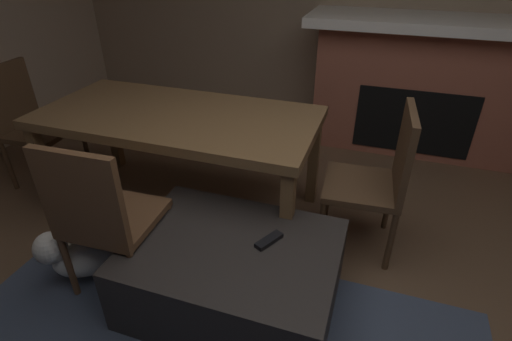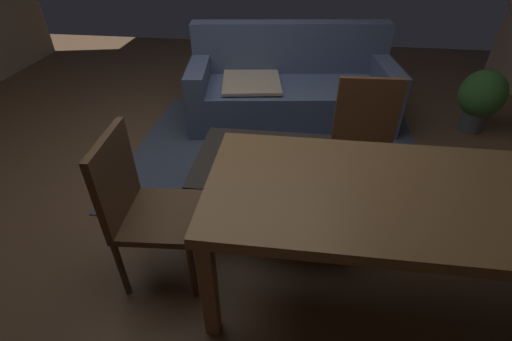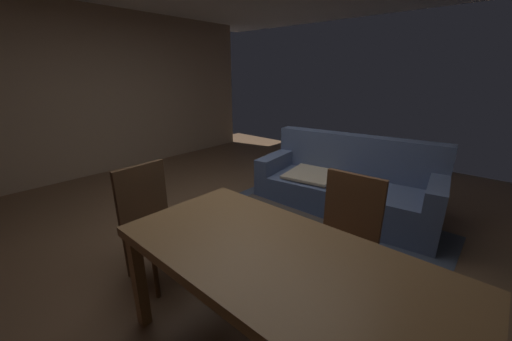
{
  "view_description": "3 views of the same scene",
  "coord_description": "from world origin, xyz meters",
  "px_view_note": "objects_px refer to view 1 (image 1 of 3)",
  "views": [
    {
      "loc": [
        -0.09,
        1.21,
        1.72
      ],
      "look_at": [
        0.52,
        -0.61,
        0.57
      ],
      "focal_mm": 27.54,
      "sensor_mm": 36.0,
      "label": 1
    },
    {
      "loc": [
        0.66,
        -2.27,
        1.82
      ],
      "look_at": [
        0.51,
        -1.1,
        0.96
      ],
      "focal_mm": 25.3,
      "sensor_mm": 36.0,
      "label": 2
    },
    {
      "loc": [
        1.91,
        -1.9,
        1.63
      ],
      "look_at": [
        0.53,
        -0.35,
        0.93
      ],
      "focal_mm": 20.36,
      "sensor_mm": 36.0,
      "label": 3
    }
  ],
  "objects_px": {
    "ottoman_coffee_table": "(233,273)",
    "fireplace": "(419,85)",
    "dining_chair_east": "(28,119)",
    "small_dog": "(84,253)",
    "tv_remote": "(269,240)",
    "dining_chair_west": "(380,175)",
    "dining_table": "(178,124)",
    "dining_chair_north": "(102,214)"
  },
  "relations": [
    {
      "from": "small_dog",
      "to": "tv_remote",
      "type": "bearing_deg",
      "value": -169.19
    },
    {
      "from": "tv_remote",
      "to": "dining_chair_east",
      "type": "height_order",
      "value": "dining_chair_east"
    },
    {
      "from": "dining_chair_east",
      "to": "dining_chair_north",
      "type": "bearing_deg",
      "value": 147.79
    },
    {
      "from": "dining_table",
      "to": "dining_chair_east",
      "type": "bearing_deg",
      "value": 0.26
    },
    {
      "from": "fireplace",
      "to": "dining_table",
      "type": "relative_size",
      "value": 1.1
    },
    {
      "from": "dining_chair_east",
      "to": "small_dog",
      "type": "xyz_separation_m",
      "value": [
        -1.1,
        0.81,
        -0.33
      ]
    },
    {
      "from": "dining_chair_north",
      "to": "dining_table",
      "type": "bearing_deg",
      "value": -89.74
    },
    {
      "from": "ottoman_coffee_table",
      "to": "small_dog",
      "type": "xyz_separation_m",
      "value": [
        0.85,
        0.12,
        -0.01
      ]
    },
    {
      "from": "ottoman_coffee_table",
      "to": "fireplace",
      "type": "bearing_deg",
      "value": -111.06
    },
    {
      "from": "fireplace",
      "to": "tv_remote",
      "type": "distance_m",
      "value": 2.32
    },
    {
      "from": "ottoman_coffee_table",
      "to": "tv_remote",
      "type": "height_order",
      "value": "tv_remote"
    },
    {
      "from": "ottoman_coffee_table",
      "to": "dining_table",
      "type": "height_order",
      "value": "dining_table"
    },
    {
      "from": "fireplace",
      "to": "small_dog",
      "type": "distance_m",
      "value": 2.98
    },
    {
      "from": "fireplace",
      "to": "dining_chair_north",
      "type": "distance_m",
      "value": 2.85
    },
    {
      "from": "tv_remote",
      "to": "dining_table",
      "type": "bearing_deg",
      "value": -9.43
    },
    {
      "from": "ottoman_coffee_table",
      "to": "small_dog",
      "type": "relative_size",
      "value": 2.3
    },
    {
      "from": "dining_chair_north",
      "to": "dining_chair_east",
      "type": "bearing_deg",
      "value": -32.21
    },
    {
      "from": "ottoman_coffee_table",
      "to": "dining_chair_east",
      "type": "height_order",
      "value": "dining_chair_east"
    },
    {
      "from": "dining_chair_north",
      "to": "small_dog",
      "type": "distance_m",
      "value": 0.39
    },
    {
      "from": "ottoman_coffee_table",
      "to": "small_dog",
      "type": "distance_m",
      "value": 0.86
    },
    {
      "from": "tv_remote",
      "to": "dining_chair_north",
      "type": "distance_m",
      "value": 0.85
    },
    {
      "from": "dining_chair_west",
      "to": "tv_remote",
      "type": "bearing_deg",
      "value": 52.47
    },
    {
      "from": "tv_remote",
      "to": "dining_chair_east",
      "type": "distance_m",
      "value": 2.21
    },
    {
      "from": "dining_chair_east",
      "to": "dining_chair_west",
      "type": "distance_m",
      "value": 2.6
    },
    {
      "from": "small_dog",
      "to": "dining_chair_east",
      "type": "bearing_deg",
      "value": -36.45
    },
    {
      "from": "ottoman_coffee_table",
      "to": "dining_chair_east",
      "type": "bearing_deg",
      "value": -19.57
    },
    {
      "from": "fireplace",
      "to": "ottoman_coffee_table",
      "type": "distance_m",
      "value": 2.47
    },
    {
      "from": "ottoman_coffee_table",
      "to": "dining_chair_north",
      "type": "xyz_separation_m",
      "value": [
        0.65,
        0.13,
        0.33
      ]
    },
    {
      "from": "ottoman_coffee_table",
      "to": "dining_chair_east",
      "type": "xyz_separation_m",
      "value": [
        1.95,
        -0.69,
        0.33
      ]
    },
    {
      "from": "tv_remote",
      "to": "dining_table",
      "type": "height_order",
      "value": "dining_table"
    },
    {
      "from": "tv_remote",
      "to": "dining_chair_east",
      "type": "relative_size",
      "value": 0.17
    },
    {
      "from": "ottoman_coffee_table",
      "to": "dining_chair_north",
      "type": "height_order",
      "value": "dining_chair_north"
    },
    {
      "from": "fireplace",
      "to": "dining_chair_north",
      "type": "relative_size",
      "value": 2.14
    },
    {
      "from": "dining_table",
      "to": "dining_chair_west",
      "type": "relative_size",
      "value": 1.95
    },
    {
      "from": "fireplace",
      "to": "dining_chair_east",
      "type": "height_order",
      "value": "fireplace"
    },
    {
      "from": "tv_remote",
      "to": "small_dog",
      "type": "distance_m",
      "value": 1.06
    },
    {
      "from": "tv_remote",
      "to": "dining_chair_west",
      "type": "relative_size",
      "value": 0.17
    },
    {
      "from": "fireplace",
      "to": "tv_remote",
      "type": "relative_size",
      "value": 12.44
    },
    {
      "from": "dining_table",
      "to": "small_dog",
      "type": "distance_m",
      "value": 0.96
    },
    {
      "from": "fireplace",
      "to": "small_dog",
      "type": "xyz_separation_m",
      "value": [
        1.73,
        2.4,
        -0.4
      ]
    },
    {
      "from": "tv_remote",
      "to": "dining_chair_east",
      "type": "bearing_deg",
      "value": 11.57
    },
    {
      "from": "fireplace",
      "to": "tv_remote",
      "type": "xyz_separation_m",
      "value": [
        0.71,
        2.2,
        -0.18
      ]
    }
  ]
}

